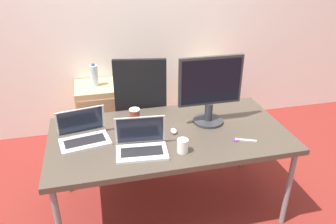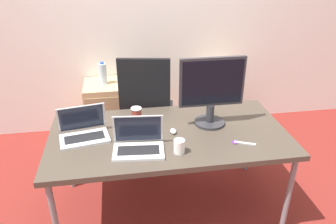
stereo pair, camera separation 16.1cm
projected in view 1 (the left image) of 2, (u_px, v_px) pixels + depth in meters
ground_plane at (169, 205)px, 2.73m from camera, size 14.00×14.00×0.00m
wall_back at (136, 14)px, 3.41m from camera, size 10.00×0.05×2.60m
desk at (169, 138)px, 2.43m from camera, size 1.74×0.89×0.70m
office_chair at (142, 122)px, 3.11m from camera, size 0.56×0.59×1.12m
cabinet_left at (98, 113)px, 3.53m from camera, size 0.42×0.46×0.64m
cabinet_right at (208, 102)px, 3.79m from camera, size 0.42×0.46×0.64m
water_bottle at (94, 76)px, 3.33m from camera, size 0.08×0.08×0.24m
laptop_left at (141, 145)px, 2.18m from camera, size 0.36×0.26×0.22m
laptop_right at (84, 135)px, 2.29m from camera, size 0.37×0.30×0.22m
monitor at (210, 89)px, 2.43m from camera, size 0.49×0.23×0.53m
mouse at (174, 131)px, 2.40m from camera, size 0.04×0.07×0.03m
coffee_cup_white at (183, 146)px, 2.17m from camera, size 0.07×0.07×0.10m
coffee_cup_brown at (135, 115)px, 2.55m from camera, size 0.08×0.08×0.11m
scissors at (242, 140)px, 2.31m from camera, size 0.16×0.09×0.01m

